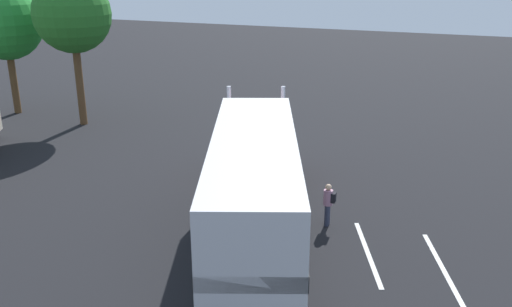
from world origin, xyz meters
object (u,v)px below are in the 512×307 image
at_px(semi_truck, 254,174).
at_px(tree_center, 5,23).
at_px(person_bystander, 328,203).
at_px(tree_right, 72,15).

distance_m(semi_truck, tree_center, 23.56).
height_order(person_bystander, tree_right, tree_right).
bearing_deg(tree_right, semi_truck, -122.26).
bearing_deg(tree_center, person_bystander, -108.99).
xyz_separation_m(tree_center, tree_right, (-0.49, -5.72, 0.74)).
xyz_separation_m(person_bystander, tree_right, (7.44, 17.31, 5.56)).
bearing_deg(person_bystander, tree_center, 71.01).
xyz_separation_m(person_bystander, tree_center, (7.92, 23.03, 4.82)).
distance_m(tree_center, tree_right, 5.79).
relative_size(semi_truck, person_bystander, 8.61).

